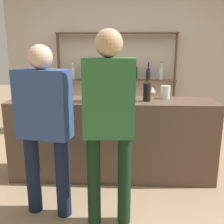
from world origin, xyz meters
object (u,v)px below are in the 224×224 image
Objects in this scene: counter_bottle_0 at (35,87)px; ice_bucket at (96,92)px; counter_bottle_3 at (147,90)px; counter_bottle_1 at (116,89)px; counter_bottle_2 at (113,87)px; cork_jar at (165,92)px; customer_left at (44,121)px; customer_center at (109,115)px; wine_glass at (152,90)px.

counter_bottle_0 is 1.47× the size of ice_bucket.
counter_bottle_3 is 0.59m from ice_bucket.
counter_bottle_2 is (-0.04, 0.20, -0.01)m from counter_bottle_1.
ice_bucket is at bearing -126.80° from counter_bottle_2.
cork_jar is 1.55m from customer_left.
ice_bucket is at bearing 10.56° from customer_center.
counter_bottle_3 is at bearing -24.62° from counter_bottle_2.
counter_bottle_3 is 2.43× the size of wine_glass.
customer_center is (0.99, -1.06, -0.08)m from counter_bottle_0.
wine_glass is 0.92× the size of cork_jar.
counter_bottle_1 is 0.87m from customer_center.
ice_bucket is 0.14× the size of customer_center.
counter_bottle_2 is 0.44m from counter_bottle_3.
counter_bottle_1 is at bearing 10.09° from ice_bucket.
customer_center is (0.01, -1.07, -0.08)m from counter_bottle_2.
wine_glass is 0.17m from cork_jar.
cork_jar is 1.24m from customer_center.
cork_jar is at bearing 0.32° from counter_bottle_0.
counter_bottle_2 is 2.41× the size of wine_glass.
customer_left is (-0.60, 0.12, -0.10)m from customer_center.
cork_jar is (0.24, 0.18, -0.06)m from counter_bottle_3.
customer_center is at bearing -113.66° from counter_bottle_3.
cork_jar is at bearing 17.94° from counter_bottle_1.
ice_bucket is (-0.66, -0.21, 0.00)m from wine_glass.
customer_left reaches higher than counter_bottle_2.
customer_center is at bearing -90.96° from customer_left.
customer_center is at bearing -89.22° from counter_bottle_2.
counter_bottle_1 is (1.02, -0.19, 0.01)m from counter_bottle_0.
counter_bottle_1 is at bearing -4.44° from customer_center.
counter_bottle_0 is 1.03m from counter_bottle_1.
counter_bottle_1 is 0.99m from customer_left.
counter_bottle_1 reaches higher than ice_bucket.
counter_bottle_1 reaches higher than wine_glass.
ice_bucket is at bearing -169.91° from counter_bottle_1.
customer_center reaches higher than cork_jar.
customer_left reaches higher than counter_bottle_0.
counter_bottle_0 is 0.99× the size of counter_bottle_2.
counter_bottle_1 is at bearing -29.17° from customer_left.
counter_bottle_0 is at bearing 169.60° from counter_bottle_1.
counter_bottle_0 is at bearing 164.11° from ice_bucket.
ice_bucket is at bearing -18.88° from customer_left.
counter_bottle_0 is 0.94× the size of counter_bottle_1.
counter_bottle_1 is 0.23× the size of customer_left.
cork_jar is 0.10× the size of customer_left.
cork_jar is (1.62, 0.01, -0.05)m from counter_bottle_0.
counter_bottle_2 is at bearing -20.86° from customer_left.
ice_bucket is at bearing -15.89° from counter_bottle_0.
cork_jar is (0.64, -0.01, -0.06)m from counter_bottle_2.
cork_jar is (0.60, 0.20, -0.06)m from counter_bottle_1.
counter_bottle_1 is 2.54× the size of wine_glass.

